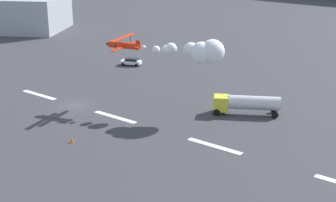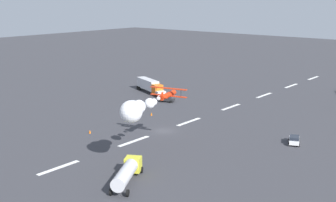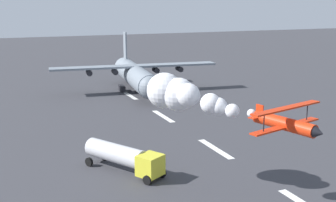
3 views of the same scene
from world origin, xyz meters
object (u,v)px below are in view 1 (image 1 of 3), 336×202
at_px(stunt_biplane_red, 196,51).
at_px(airport_staff_sedan, 131,61).
at_px(fuel_tanker_truck, 246,103).
at_px(traffic_cone_far, 72,140).

relative_size(stunt_biplane_red, airport_staff_sedan, 4.16).
relative_size(fuel_tanker_truck, airport_staff_sedan, 2.16).
relative_size(airport_staff_sedan, traffic_cone_far, 6.02).
xyz_separation_m(airport_staff_sedan, traffic_cone_far, (20.26, -34.60, -0.44)).
bearing_deg(airport_staff_sedan, fuel_tanker_truck, -19.02).
bearing_deg(traffic_cone_far, stunt_biplane_red, 72.41).
distance_m(stunt_biplane_red, airport_staff_sedan, 31.72).
distance_m(stunt_biplane_red, traffic_cone_far, 22.21).
height_order(stunt_biplane_red, airport_staff_sedan, stunt_biplane_red).
height_order(fuel_tanker_truck, traffic_cone_far, fuel_tanker_truck).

